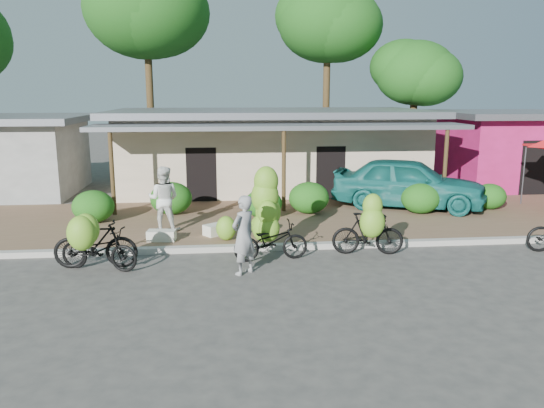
{
  "coord_description": "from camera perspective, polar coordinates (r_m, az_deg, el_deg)",
  "views": [
    {
      "loc": [
        -2.15,
        -11.31,
        4.05
      ],
      "look_at": [
        -0.79,
        2.15,
        1.2
      ],
      "focal_mm": 35.0,
      "sensor_mm": 36.0,
      "label": 1
    }
  ],
  "objects": [
    {
      "name": "tree_center_right",
      "position": [
        28.68,
        5.59,
        19.08
      ],
      "size": [
        5.24,
        5.12,
        9.62
      ],
      "color": "#4A371D",
      "rests_on": "ground"
    },
    {
      "name": "hedge_4",
      "position": [
        18.2,
        15.71,
        0.6
      ],
      "size": [
        1.3,
        1.17,
        1.01
      ],
      "primitive_type": "ellipsoid",
      "color": "#155112",
      "rests_on": "sidewalk"
    },
    {
      "name": "shop_pink",
      "position": [
        25.75,
        23.83,
        5.59
      ],
      "size": [
        6.0,
        6.0,
        3.25
      ],
      "color": "#C71E6B",
      "rests_on": "ground"
    },
    {
      "name": "hedge_1",
      "position": [
        17.69,
        -10.8,
        0.62
      ],
      "size": [
        1.37,
        1.23,
        1.07
      ],
      "primitive_type": "ellipsoid",
      "color": "#155112",
      "rests_on": "sidewalk"
    },
    {
      "name": "bike_center",
      "position": [
        13.15,
        -0.4,
        -1.96
      ],
      "size": [
        1.9,
        1.26,
        2.26
      ],
      "rotation": [
        0.0,
        0.0,
        1.69
      ],
      "color": "black",
      "rests_on": "ground"
    },
    {
      "name": "hedge_0",
      "position": [
        17.19,
        -18.67,
        -0.26
      ],
      "size": [
        1.28,
        1.15,
        1.0
      ],
      "primitive_type": "ellipsoid",
      "color": "#155112",
      "rests_on": "sidewalk"
    },
    {
      "name": "curb",
      "position": [
        14.06,
        3.29,
        -4.55
      ],
      "size": [
        60.0,
        0.25,
        0.15
      ],
      "primitive_type": "cube",
      "color": "#A8A399",
      "rests_on": "ground"
    },
    {
      "name": "bike_right",
      "position": [
        13.48,
        10.39,
        -2.7
      ],
      "size": [
        1.86,
        1.28,
        1.69
      ],
      "rotation": [
        0.0,
        0.0,
        1.43
      ],
      "color": "black",
      "rests_on": "ground"
    },
    {
      "name": "teal_van",
      "position": [
        18.93,
        14.44,
        2.24
      ],
      "size": [
        5.55,
        3.93,
        1.75
      ],
      "primitive_type": "imported",
      "rotation": [
        0.0,
        0.0,
        1.17
      ],
      "color": "#166661",
      "rests_on": "sidewalk"
    },
    {
      "name": "hedge_5",
      "position": [
        19.66,
        22.35,
        0.76
      ],
      "size": [
        1.13,
        1.01,
        0.88
      ],
      "primitive_type": "ellipsoid",
      "color": "#155112",
      "rests_on": "sidewalk"
    },
    {
      "name": "sidewalk",
      "position": [
        16.93,
        1.71,
        -1.74
      ],
      "size": [
        60.0,
        6.0,
        0.12
      ],
      "primitive_type": "cube",
      "color": "brown",
      "rests_on": "ground"
    },
    {
      "name": "loose_banana_b",
      "position": [
        14.83,
        -1.4,
        -2.33
      ],
      "size": [
        0.46,
        0.39,
        0.57
      ],
      "primitive_type": "ellipsoid",
      "color": "#72A328",
      "rests_on": "sidewalk"
    },
    {
      "name": "bike_far_left",
      "position": [
        12.82,
        -18.41,
        -4.36
      ],
      "size": [
        2.01,
        1.49,
        1.45
      ],
      "rotation": [
        0.0,
        0.0,
        1.26
      ],
      "color": "black",
      "rests_on": "ground"
    },
    {
      "name": "shop_main",
      "position": [
        22.47,
        -0.23,
        5.95
      ],
      "size": [
        13.0,
        8.5,
        3.35
      ],
      "color": "beige",
      "rests_on": "ground"
    },
    {
      "name": "loose_banana_c",
      "position": [
        14.91,
        10.36,
        -2.3
      ],
      "size": [
        0.52,
        0.44,
        0.64
      ],
      "primitive_type": "ellipsoid",
      "color": "#72A328",
      "rests_on": "sidewalk"
    },
    {
      "name": "bystander",
      "position": [
        15.54,
        -11.58,
        0.56
      ],
      "size": [
        1.03,
        0.87,
        1.88
      ],
      "primitive_type": "imported",
      "rotation": [
        0.0,
        0.0,
        2.95
      ],
      "color": "silver",
      "rests_on": "sidewalk"
    },
    {
      "name": "sack_near",
      "position": [
        15.09,
        -5.75,
        -2.67
      ],
      "size": [
        0.92,
        0.84,
        0.3
      ],
      "primitive_type": "cube",
      "rotation": [
        0.0,
        0.0,
        0.66
      ],
      "color": "silver",
      "rests_on": "sidewalk"
    },
    {
      "name": "vendor",
      "position": [
        11.94,
        -3.08,
        -3.36
      ],
      "size": [
        0.78,
        0.78,
        1.82
      ],
      "primitive_type": "imported",
      "rotation": [
        0.0,
        0.0,
        3.91
      ],
      "color": "gray",
      "rests_on": "ground"
    },
    {
      "name": "hedge_3",
      "position": [
        17.56,
        3.99,
        0.68
      ],
      "size": [
        1.34,
        1.21,
        1.05
      ],
      "primitive_type": "ellipsoid",
      "color": "#155112",
      "rests_on": "sidewalk"
    },
    {
      "name": "ground",
      "position": [
        12.21,
        4.76,
        -7.52
      ],
      "size": [
        100.0,
        100.0,
        0.0
      ],
      "primitive_type": "plane",
      "color": "#403E3C",
      "rests_on": "ground"
    },
    {
      "name": "loose_banana_a",
      "position": [
        14.39,
        -4.97,
        -2.61
      ],
      "size": [
        0.54,
        0.46,
        0.67
      ],
      "primitive_type": "ellipsoid",
      "color": "#72A328",
      "rests_on": "sidewalk"
    },
    {
      "name": "bike_left",
      "position": [
        12.98,
        -18.59,
        -3.9
      ],
      "size": [
        1.95,
        1.19,
        1.47
      ],
      "rotation": [
        0.0,
        0.0,
        1.55
      ],
      "color": "black",
      "rests_on": "ground"
    },
    {
      "name": "tree_far_center",
      "position": [
        27.95,
        -13.79,
        19.88
      ],
      "size": [
        5.98,
        5.92,
        10.36
      ],
      "color": "#4A371D",
      "rests_on": "ground"
    },
    {
      "name": "tree_near_right",
      "position": [
        27.62,
        14.72,
        13.67
      ],
      "size": [
        4.11,
        3.91,
        6.62
      ],
      "color": "#4A371D",
      "rests_on": "ground"
    },
    {
      "name": "hedge_2",
      "position": [
        16.87,
        -0.93,
        0.05
      ],
      "size": [
        1.2,
        1.08,
        0.93
      ],
      "primitive_type": "ellipsoid",
      "color": "#155112",
      "rests_on": "sidewalk"
    },
    {
      "name": "sack_far",
      "position": [
        14.68,
        -11.8,
        -3.32
      ],
      "size": [
        0.79,
        0.46,
        0.28
      ],
      "primitive_type": "cube",
      "rotation": [
        0.0,
        0.0,
        -0.11
      ],
      "color": "silver",
      "rests_on": "sidewalk"
    }
  ]
}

